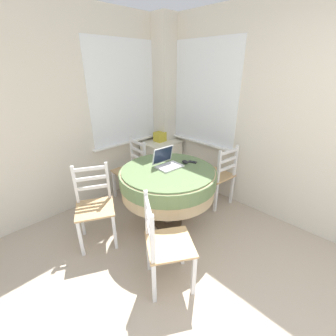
# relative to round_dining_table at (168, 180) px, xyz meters

# --- Properties ---
(corner_room_shell) EXTENTS (4.27, 4.95, 2.55)m
(corner_room_shell) POSITION_rel_round_dining_table_xyz_m (0.26, 0.06, 0.66)
(corner_room_shell) COLOR beige
(corner_room_shell) RESTS_ON ground_plane
(round_dining_table) EXTENTS (1.13, 1.13, 0.76)m
(round_dining_table) POSITION_rel_round_dining_table_xyz_m (0.00, 0.00, 0.00)
(round_dining_table) COLOR #4C3D2D
(round_dining_table) RESTS_ON ground_plane
(laptop) EXTENTS (0.31, 0.27, 0.22)m
(laptop) POSITION_rel_round_dining_table_xyz_m (0.06, 0.07, 0.19)
(laptop) COLOR silver
(laptop) RESTS_ON round_dining_table
(computer_mouse) EXTENTS (0.06, 0.09, 0.04)m
(computer_mouse) POSITION_rel_round_dining_table_xyz_m (0.27, -0.03, 0.17)
(computer_mouse) COLOR black
(computer_mouse) RESTS_ON round_dining_table
(cell_phone) EXTENTS (0.09, 0.12, 0.01)m
(cell_phone) POSITION_rel_round_dining_table_xyz_m (0.36, -0.07, 0.15)
(cell_phone) COLOR black
(cell_phone) RESTS_ON round_dining_table
(dining_chair_near_back_window) EXTENTS (0.42, 0.43, 0.90)m
(dining_chair_near_back_window) POSITION_rel_round_dining_table_xyz_m (0.08, 0.85, -0.18)
(dining_chair_near_back_window) COLOR tan
(dining_chair_near_back_window) RESTS_ON ground_plane
(dining_chair_near_right_window) EXTENTS (0.44, 0.44, 0.90)m
(dining_chair_near_right_window) POSITION_rel_round_dining_table_xyz_m (0.84, -0.16, -0.18)
(dining_chair_near_right_window) COLOR tan
(dining_chair_near_right_window) RESTS_ON ground_plane
(dining_chair_camera_near) EXTENTS (0.55, 0.55, 0.90)m
(dining_chair_camera_near) POSITION_rel_round_dining_table_xyz_m (-0.62, -0.60, -0.18)
(dining_chair_camera_near) COLOR tan
(dining_chair_camera_near) RESTS_ON ground_plane
(dining_chair_left_flank) EXTENTS (0.53, 0.53, 0.90)m
(dining_chair_left_flank) POSITION_rel_round_dining_table_xyz_m (-0.77, 0.36, -0.18)
(dining_chair_left_flank) COLOR tan
(dining_chair_left_flank) RESTS_ON ground_plane
(corner_cabinet) EXTENTS (0.60, 0.46, 0.71)m
(corner_cabinet) POSITION_rel_round_dining_table_xyz_m (0.78, 0.94, -0.26)
(corner_cabinet) COLOR silver
(corner_cabinet) RESTS_ON ground_plane
(storage_box) EXTENTS (0.16, 0.16, 0.15)m
(storage_box) POSITION_rel_round_dining_table_xyz_m (0.77, 0.97, 0.17)
(storage_box) COLOR gold
(storage_box) RESTS_ON corner_cabinet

